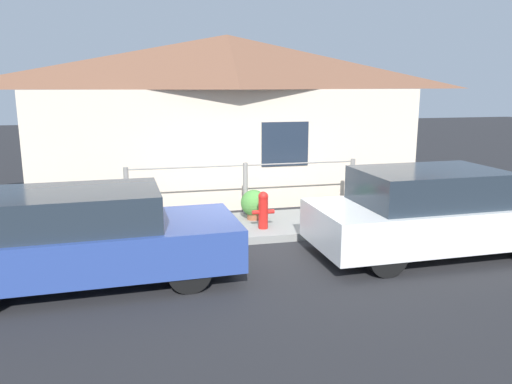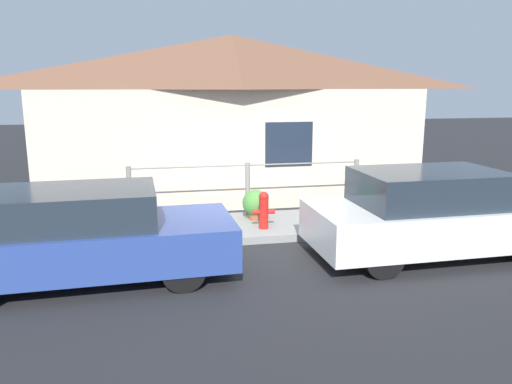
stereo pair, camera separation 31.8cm
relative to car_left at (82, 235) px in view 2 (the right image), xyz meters
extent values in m
plane|color=#262628|center=(2.94, 1.14, -0.69)|extent=(60.00, 60.00, 0.00)
cube|color=gray|center=(2.94, 2.04, -0.62)|extent=(24.00, 1.79, 0.14)
cube|color=beige|center=(2.94, 3.72, 0.67)|extent=(8.90, 0.12, 2.71)
cube|color=#1E2838|center=(4.05, 3.65, 0.80)|extent=(1.10, 0.04, 1.00)
pyramid|color=brown|center=(2.94, 4.76, 2.64)|extent=(9.30, 2.20, 1.24)
cylinder|color=gray|center=(0.54, 2.78, 0.00)|extent=(0.10, 0.10, 1.09)
cylinder|color=gray|center=(2.94, 2.78, 0.00)|extent=(0.10, 0.10, 1.09)
cylinder|color=gray|center=(5.34, 2.78, 0.00)|extent=(0.10, 0.10, 1.09)
cylinder|color=gray|center=(2.94, 2.78, 0.49)|extent=(4.80, 0.03, 0.03)
cube|color=#2D4793|center=(0.05, 0.00, -0.15)|extent=(4.34, 1.86, 0.62)
cube|color=#232D38|center=(-0.12, 0.00, 0.42)|extent=(2.41, 1.59, 0.52)
cylinder|color=black|center=(1.34, 0.78, -0.38)|extent=(0.62, 0.22, 0.61)
cylinder|color=black|center=(1.40, -0.68, -0.38)|extent=(0.62, 0.22, 0.61)
cylinder|color=black|center=(-1.30, 0.68, -0.38)|extent=(0.62, 0.22, 0.61)
cube|color=white|center=(5.61, 0.00, -0.13)|extent=(4.23, 1.83, 0.65)
cube|color=#232D38|center=(5.44, 0.00, 0.48)|extent=(2.34, 1.58, 0.57)
cylinder|color=black|center=(6.90, 0.78, -0.37)|extent=(0.63, 0.21, 0.62)
cylinder|color=black|center=(4.30, 0.73, -0.37)|extent=(0.63, 0.21, 0.62)
cylinder|color=black|center=(4.32, -0.78, -0.37)|extent=(0.63, 0.21, 0.62)
cylinder|color=red|center=(3.04, 1.65, -0.26)|extent=(0.18, 0.18, 0.58)
sphere|color=red|center=(3.04, 1.65, 0.07)|extent=(0.19, 0.19, 0.19)
cylinder|color=red|center=(2.91, 1.65, -0.23)|extent=(0.16, 0.08, 0.08)
cylinder|color=red|center=(3.17, 1.65, -0.23)|extent=(0.16, 0.08, 0.08)
cylinder|color=#9E5638|center=(3.01, 2.33, -0.47)|extent=(0.27, 0.27, 0.14)
sphere|color=#4C8E3D|center=(3.01, 2.33, -0.21)|extent=(0.53, 0.53, 0.53)
cylinder|color=#9E5638|center=(-0.20, 2.20, -0.47)|extent=(0.30, 0.30, 0.15)
sphere|color=#4C8E3D|center=(-0.20, 2.20, -0.20)|extent=(0.54, 0.54, 0.54)
camera|label=1|loc=(0.80, -7.18, 2.13)|focal=35.00mm
camera|label=2|loc=(1.11, -7.25, 2.13)|focal=35.00mm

